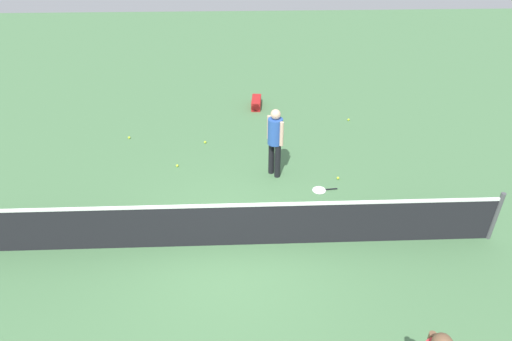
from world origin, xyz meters
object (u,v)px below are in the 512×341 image
(tennis_ball_stray_right, at_px, (205,142))
(equipment_bag, at_px, (256,103))
(player_near_side, at_px, (275,137))
(tennis_racket_near_player, at_px, (320,190))
(tennis_ball_by_net, at_px, (145,216))
(tennis_ball_near_player, at_px, (349,120))
(tennis_ball_stray_left, at_px, (177,166))
(tennis_ball_baseline, at_px, (129,138))
(tennis_ball_midcourt, at_px, (338,178))

(tennis_ball_stray_right, bearing_deg, equipment_bag, -122.49)
(player_near_side, relative_size, tennis_racket_near_player, 2.85)
(tennis_racket_near_player, bearing_deg, equipment_bag, -74.73)
(tennis_ball_by_net, bearing_deg, tennis_ball_near_player, -139.95)
(equipment_bag, bearing_deg, tennis_ball_stray_left, 59.15)
(tennis_ball_baseline, bearing_deg, tennis_ball_midcourt, 157.17)
(tennis_ball_stray_left, distance_m, tennis_ball_stray_right, 1.34)
(tennis_ball_near_player, bearing_deg, equipment_bag, -21.72)
(tennis_ball_near_player, relative_size, tennis_ball_midcourt, 1.00)
(tennis_ball_stray_right, xyz_separation_m, equipment_bag, (-1.48, -2.32, 0.11))
(tennis_ball_stray_left, bearing_deg, tennis_ball_by_net, 77.21)
(tennis_ball_by_net, height_order, tennis_ball_stray_left, same)
(tennis_ball_baseline, height_order, tennis_ball_stray_left, same)
(tennis_ball_baseline, bearing_deg, equipment_bag, -151.25)
(player_near_side, bearing_deg, tennis_racket_near_player, 144.20)
(tennis_racket_near_player, relative_size, equipment_bag, 0.73)
(player_near_side, relative_size, tennis_ball_stray_left, 25.76)
(player_near_side, bearing_deg, tennis_ball_stray_right, -43.02)
(player_near_side, xyz_separation_m, tennis_ball_stray_left, (2.37, -0.44, -0.98))
(tennis_racket_near_player, xyz_separation_m, tennis_ball_by_net, (3.83, 0.82, 0.02))
(tennis_ball_near_player, distance_m, equipment_bag, 2.92)
(tennis_ball_by_net, xyz_separation_m, tennis_ball_midcourt, (-4.32, -1.28, 0.00))
(tennis_ball_baseline, bearing_deg, tennis_ball_stray_left, 134.08)
(tennis_ball_near_player, xyz_separation_m, tennis_ball_stray_left, (4.81, 2.43, 0.00))
(player_near_side, distance_m, tennis_ball_stray_left, 2.60)
(player_near_side, distance_m, tennis_ball_stray_right, 2.59)
(tennis_ball_by_net, bearing_deg, tennis_ball_stray_left, -102.79)
(tennis_racket_near_player, xyz_separation_m, tennis_ball_baseline, (4.87, -2.71, 0.02))
(tennis_ball_near_player, distance_m, tennis_ball_by_net, 6.87)
(player_near_side, xyz_separation_m, tennis_ball_baseline, (3.86, -1.99, -0.98))
(tennis_ball_near_player, distance_m, tennis_ball_baseline, 6.36)
(tennis_racket_near_player, distance_m, equipment_bag, 4.85)
(tennis_ball_stray_left, relative_size, equipment_bag, 0.08)
(tennis_ball_stray_right, bearing_deg, tennis_racket_near_player, 139.44)
(tennis_ball_stray_left, xyz_separation_m, tennis_ball_stray_right, (-0.62, -1.19, 0.00))
(tennis_ball_baseline, bearing_deg, tennis_ball_near_player, -171.96)
(tennis_ball_midcourt, xyz_separation_m, tennis_ball_baseline, (5.36, -2.26, 0.00))
(tennis_ball_stray_right, bearing_deg, tennis_ball_midcourt, 149.61)
(player_near_side, relative_size, tennis_ball_baseline, 25.76)
(player_near_side, bearing_deg, tennis_ball_stray_left, -10.60)
(tennis_ball_near_player, relative_size, tennis_ball_baseline, 1.00)
(tennis_ball_near_player, distance_m, tennis_ball_midcourt, 3.28)
(tennis_ball_baseline, bearing_deg, player_near_side, 152.81)
(tennis_ball_by_net, xyz_separation_m, tennis_ball_stray_right, (-1.07, -3.18, 0.00))
(tennis_ball_baseline, xyz_separation_m, tennis_ball_stray_left, (-1.49, 1.54, 0.00))
(player_near_side, height_order, tennis_ball_by_net, player_near_side)
(tennis_ball_near_player, bearing_deg, tennis_ball_by_net, 40.05)
(tennis_ball_by_net, distance_m, tennis_ball_stray_left, 2.04)
(tennis_racket_near_player, bearing_deg, tennis_ball_baseline, -29.10)
(tennis_ball_near_player, xyz_separation_m, tennis_ball_baseline, (6.30, 0.89, 0.00))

